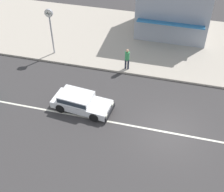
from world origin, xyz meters
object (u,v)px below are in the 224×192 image
at_px(street_clock, 50,22).
at_px(shopfront_mid_block, 175,4).
at_px(pedestrian_near_clock, 127,58).
at_px(hatchback_white_1, 80,101).

relative_size(street_clock, shopfront_mid_block, 0.62).
bearing_deg(street_clock, pedestrian_near_clock, -6.13).
bearing_deg(hatchback_white_1, street_clock, 126.50).
xyz_separation_m(pedestrian_near_clock, shopfront_mid_block, (2.63, 6.76, 1.50)).
distance_m(hatchback_white_1, street_clock, 7.27).
relative_size(hatchback_white_1, street_clock, 1.07).
xyz_separation_m(hatchback_white_1, pedestrian_near_clock, (2.07, 4.87, 0.56)).
distance_m(street_clock, pedestrian_near_clock, 6.46).
relative_size(hatchback_white_1, pedestrian_near_clock, 2.38).
xyz_separation_m(street_clock, shopfront_mid_block, (8.80, 6.10, -0.29)).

